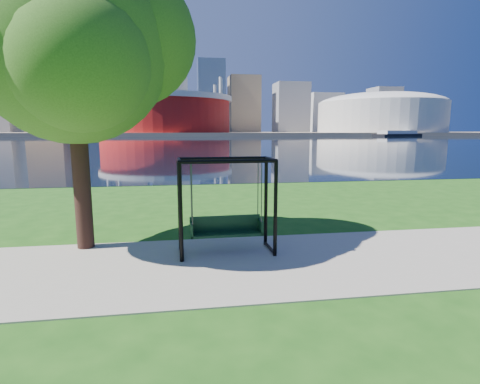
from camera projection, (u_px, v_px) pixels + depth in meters
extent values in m
plane|color=#1E5114|center=(228.00, 257.00, 8.67)|extent=(900.00, 900.00, 0.00)
cube|color=#9E937F|center=(231.00, 264.00, 8.18)|extent=(120.00, 4.00, 0.03)
cube|color=black|center=(184.00, 141.00, 108.11)|extent=(900.00, 180.00, 0.02)
cube|color=#937F60|center=(182.00, 133.00, 306.83)|extent=(900.00, 228.00, 2.00)
cylinder|color=maroon|center=(165.00, 115.00, 234.14)|extent=(80.00, 80.00, 22.00)
cylinder|color=silver|center=(165.00, 99.00, 232.61)|extent=(83.00, 83.00, 3.00)
cylinder|color=silver|center=(215.00, 109.00, 256.92)|extent=(2.00, 2.00, 32.00)
cylinder|color=silver|center=(116.00, 108.00, 246.80)|extent=(2.00, 2.00, 32.00)
cylinder|color=silver|center=(104.00, 104.00, 209.75)|extent=(2.00, 2.00, 32.00)
cylinder|color=silver|center=(221.00, 105.00, 219.87)|extent=(2.00, 2.00, 32.00)
cylinder|color=beige|center=(380.00, 118.00, 256.59)|extent=(84.00, 84.00, 20.00)
ellipsoid|color=beige|center=(381.00, 104.00, 255.14)|extent=(84.00, 84.00, 15.12)
cube|color=#998466|center=(44.00, 72.00, 278.36)|extent=(26.00, 26.00, 88.00)
cube|color=slate|center=(94.00, 74.00, 306.78)|extent=(30.00, 24.00, 95.00)
cube|color=gray|center=(129.00, 86.00, 293.75)|extent=(24.00, 24.00, 72.00)
cube|color=silver|center=(169.00, 86.00, 326.96)|extent=(32.00, 28.00, 80.00)
cube|color=slate|center=(211.00, 97.00, 309.74)|extent=(22.00, 22.00, 58.00)
cube|color=#998466|center=(244.00, 105.00, 329.78)|extent=(26.00, 26.00, 48.00)
cube|color=gray|center=(291.00, 108.00, 326.66)|extent=(28.00, 24.00, 42.00)
cube|color=silver|center=(324.00, 113.00, 357.66)|extent=(30.00, 26.00, 36.00)
cube|color=gray|center=(383.00, 110.00, 345.53)|extent=(24.00, 24.00, 40.00)
cube|color=#998466|center=(413.00, 115.00, 366.94)|extent=(26.00, 26.00, 32.00)
sphere|color=#998466|center=(39.00, 4.00, 270.71)|extent=(10.00, 10.00, 10.00)
cylinder|color=black|center=(181.00, 214.00, 8.14)|extent=(0.09, 0.09, 2.24)
cylinder|color=black|center=(275.00, 210.00, 8.53)|extent=(0.09, 0.09, 2.24)
cylinder|color=black|center=(180.00, 206.00, 8.99)|extent=(0.09, 0.09, 2.24)
cylinder|color=black|center=(266.00, 203.00, 9.38)|extent=(0.09, 0.09, 2.24)
cylinder|color=black|center=(229.00, 161.00, 8.15)|extent=(2.14, 0.15, 0.09)
cylinder|color=black|center=(223.00, 159.00, 9.00)|extent=(2.14, 0.15, 0.09)
cylinder|color=black|center=(179.00, 161.00, 8.38)|extent=(0.11, 0.88, 0.09)
cylinder|color=black|center=(181.00, 253.00, 8.73)|extent=(0.10, 0.88, 0.07)
cylinder|color=black|center=(271.00, 159.00, 8.77)|extent=(0.11, 0.88, 0.09)
cylinder|color=black|center=(270.00, 248.00, 9.12)|extent=(0.10, 0.88, 0.07)
cube|color=black|center=(226.00, 234.00, 8.86)|extent=(1.71, 0.49, 0.06)
cube|color=black|center=(225.00, 223.00, 9.01)|extent=(1.70, 0.10, 0.37)
cube|color=black|center=(191.00, 230.00, 8.69)|extent=(0.06, 0.44, 0.33)
cube|color=black|center=(260.00, 227.00, 8.99)|extent=(0.06, 0.44, 0.33)
cylinder|color=#313136|center=(192.00, 195.00, 8.38)|extent=(0.02, 0.02, 1.41)
cylinder|color=#313136|center=(262.00, 193.00, 8.67)|extent=(0.02, 0.02, 1.41)
cylinder|color=#313136|center=(191.00, 192.00, 8.73)|extent=(0.02, 0.02, 1.41)
cylinder|color=#313136|center=(258.00, 190.00, 9.02)|extent=(0.02, 0.02, 1.41)
cylinder|color=black|center=(81.00, 167.00, 9.02)|extent=(0.40, 0.40, 4.05)
sphere|color=#345C1B|center=(73.00, 48.00, 8.58)|extent=(4.42, 4.42, 4.42)
sphere|color=#345C1B|center=(129.00, 39.00, 9.24)|extent=(3.31, 3.31, 3.31)
sphere|color=#345C1B|center=(13.00, 33.00, 8.02)|extent=(3.50, 3.50, 3.50)
sphere|color=#345C1B|center=(79.00, 61.00, 7.72)|extent=(2.94, 2.94, 2.94)
sphere|color=#345C1B|center=(60.00, 26.00, 9.45)|extent=(3.13, 3.13, 3.13)
cube|color=black|center=(397.00, 135.00, 209.46)|extent=(32.68, 19.20, 1.27)
cube|color=silver|center=(398.00, 132.00, 209.21)|extent=(26.18, 15.46, 1.90)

